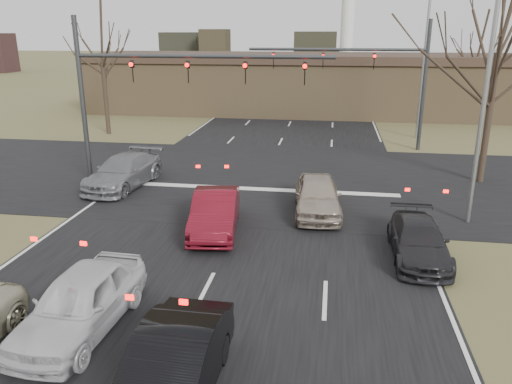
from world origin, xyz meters
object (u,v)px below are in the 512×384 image
Objects in this scene: car_silver_ahead at (317,195)px; building at (318,83)px; streetlight_right_far at (422,57)px; car_charcoal_sedan at (419,241)px; car_black_hatch at (172,370)px; streetlight_right_near at (482,80)px; car_white_sedan at (81,302)px; mast_arm_near at (146,81)px; car_red_ahead at (215,212)px; car_grey_ahead at (123,171)px; mast_arm_far at (379,69)px.

building is at bearing 87.57° from car_silver_ahead.
car_charcoal_sedan is (-2.82, -20.72, -4.96)m from streetlight_right_far.
car_black_hatch is at bearing -106.54° from car_silver_ahead.
streetlight_right_near is at bearing -76.31° from building.
car_white_sedan reaches higher than car_charcoal_sedan.
mast_arm_near is 2.61× the size of car_red_ahead.
streetlight_right_near reaches higher than car_charcoal_sedan.
car_grey_ahead is at bearing 154.41° from car_charcoal_sedan.
car_red_ahead is (-10.07, -19.42, -4.82)m from streetlight_right_far.
mast_arm_near is 14.38m from streetlight_right_near.
mast_arm_far is at bearing 71.63° from car_silver_ahead.
building is 8.05× the size of car_grey_ahead.
mast_arm_near is 15.17m from mast_arm_far.
car_black_hatch is at bearing -56.66° from car_grey_ahead.
car_white_sedan reaches higher than car_red_ahead.
car_silver_ahead is (-6.32, -16.87, -4.80)m from streetlight_right_far.
streetlight_right_far is 2.15× the size of car_red_ahead.
car_white_sedan is 7.21m from car_red_ahead.
car_black_hatch is 1.07× the size of car_charcoal_sedan.
car_charcoal_sedan is at bearing -97.76° from streetlight_right_far.
mast_arm_far reaches higher than car_red_ahead.
streetlight_right_far is at bearing 82.22° from car_charcoal_sedan.
car_grey_ahead reaches higher than car_black_hatch.
car_white_sedan is at bearing -148.07° from car_charcoal_sedan.
streetlight_right_near reaches higher than car_silver_ahead.
mast_arm_far reaches higher than car_charcoal_sedan.
car_white_sedan reaches higher than car_silver_ahead.
streetlight_right_near reaches higher than building.
streetlight_right_near is 15.05m from car_black_hatch.
car_red_ahead is (-1.25, 9.16, 0.00)m from car_black_hatch.
car_black_hatch is (-1.50, -39.58, -1.90)m from building.
car_red_ahead is at bearing -95.17° from building.
mast_arm_far is 17.43m from car_red_ahead.
car_white_sedan is 3.79m from car_black_hatch.
streetlight_right_near is 17.01m from streetlight_right_far.
mast_arm_far is at bearing 58.05° from car_red_ahead.
mast_arm_near is 2.62× the size of car_silver_ahead.
streetlight_right_far reaches higher than car_silver_ahead.
streetlight_right_far is 22.40m from car_red_ahead.
mast_arm_near reaches higher than car_charcoal_sedan.
streetlight_right_near is at bearing -78.53° from mast_arm_far.
car_black_hatch is 15.72m from car_grey_ahead.
streetlight_right_far is 18.65m from car_silver_ahead.
car_silver_ahead is at bearing -7.13° from car_grey_ahead.
streetlight_right_far is (0.50, 17.00, 0.00)m from streetlight_right_near.
mast_arm_near is 2.61× the size of car_white_sedan.
streetlight_right_far is at bearing 88.32° from streetlight_right_near.
car_silver_ahead is at bearing 26.40° from car_red_ahead.
building is at bearing 103.69° from streetlight_right_near.
streetlight_right_far is 2.16× the size of car_silver_ahead.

